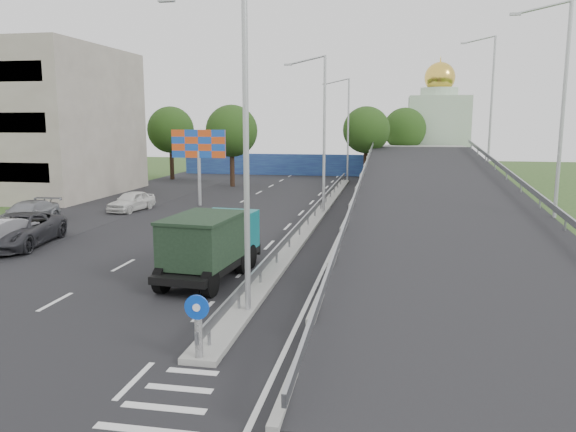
% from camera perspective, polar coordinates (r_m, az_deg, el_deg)
% --- Properties ---
extents(ground, '(160.00, 160.00, 0.00)m').
position_cam_1_polar(ground, '(13.14, -12.32, -18.43)').
color(ground, '#2D4C1E').
rests_on(ground, ground).
extents(road_surface, '(26.00, 90.00, 0.04)m').
position_cam_1_polar(road_surface, '(32.17, -3.52, -1.35)').
color(road_surface, black).
rests_on(road_surface, ground).
extents(parking_strip, '(8.00, 90.00, 0.05)m').
position_cam_1_polar(parking_strip, '(37.47, -23.20, -0.55)').
color(parking_strip, black).
rests_on(parking_strip, ground).
extents(median, '(1.00, 44.00, 0.20)m').
position_cam_1_polar(median, '(35.47, 2.75, -0.15)').
color(median, gray).
rests_on(median, ground).
extents(overpass_ramp, '(10.00, 50.00, 3.50)m').
position_cam_1_polar(overpass_ramp, '(35.03, 15.03, 2.14)').
color(overpass_ramp, gray).
rests_on(overpass_ramp, ground).
extents(median_guardrail, '(0.09, 44.00, 0.71)m').
position_cam_1_polar(median_guardrail, '(35.36, 2.76, 0.89)').
color(median_guardrail, gray).
rests_on(median_guardrail, median).
extents(sign_bollard, '(0.64, 0.23, 1.67)m').
position_cam_1_polar(sign_bollard, '(14.56, -9.12, -11.00)').
color(sign_bollard, black).
rests_on(sign_bollard, median).
extents(lamp_post_near, '(2.74, 0.18, 10.08)m').
position_cam_1_polar(lamp_post_near, '(17.25, -4.92, 8.53)').
color(lamp_post_near, '#B2B5B7').
rests_on(lamp_post_near, median).
extents(lamp_post_mid, '(2.74, 0.18, 10.08)m').
position_cam_1_polar(lamp_post_mid, '(36.92, 3.42, 9.14)').
color(lamp_post_mid, '#B2B5B7').
rests_on(lamp_post_mid, median).
extents(lamp_post_far, '(2.74, 0.18, 10.08)m').
position_cam_1_polar(lamp_post_far, '(56.82, 5.95, 9.29)').
color(lamp_post_far, '#B2B5B7').
rests_on(lamp_post_far, median).
extents(blue_wall, '(30.00, 0.50, 2.40)m').
position_cam_1_polar(blue_wall, '(63.43, 2.59, 5.19)').
color(blue_wall, navy).
rests_on(blue_wall, ground).
extents(church, '(7.00, 7.00, 13.80)m').
position_cam_1_polar(church, '(70.84, 14.96, 8.68)').
color(church, '#B2CCAD').
rests_on(church, ground).
extents(billboard, '(4.00, 0.24, 5.50)m').
position_cam_1_polar(billboard, '(41.03, -9.07, 6.82)').
color(billboard, '#B2B5B7').
rests_on(billboard, ground).
extents(tree_left_mid, '(4.80, 4.80, 7.60)m').
position_cam_1_polar(tree_left_mid, '(52.73, -5.75, 8.58)').
color(tree_left_mid, black).
rests_on(tree_left_mid, ground).
extents(tree_median_far, '(4.80, 4.80, 7.60)m').
position_cam_1_polar(tree_median_far, '(58.71, 7.95, 8.64)').
color(tree_median_far, black).
rests_on(tree_median_far, ground).
extents(tree_left_far, '(4.80, 4.80, 7.60)m').
position_cam_1_polar(tree_left_far, '(60.09, -11.83, 8.55)').
color(tree_left_far, black).
rests_on(tree_left_far, ground).
extents(tree_ramp_far, '(4.80, 4.80, 7.60)m').
position_cam_1_polar(tree_ramp_far, '(65.66, 11.77, 8.63)').
color(tree_ramp_far, black).
rests_on(tree_ramp_far, ground).
extents(dump_truck, '(2.72, 6.10, 2.61)m').
position_cam_1_polar(dump_truck, '(22.16, -7.81, -2.66)').
color(dump_truck, black).
rests_on(dump_truck, ground).
extents(parked_car_c, '(3.56, 6.18, 1.62)m').
position_cam_1_polar(parked_car_c, '(30.57, -25.69, -1.34)').
color(parked_car_c, '#2E2F33').
rests_on(parked_car_c, ground).
extents(parked_car_d, '(2.29, 5.08, 1.45)m').
position_cam_1_polar(parked_car_d, '(36.32, -24.98, 0.18)').
color(parked_car_d, gray).
rests_on(parked_car_d, ground).
extents(parked_car_e, '(2.23, 4.22, 1.37)m').
position_cam_1_polar(parked_car_e, '(39.95, -15.62, 1.46)').
color(parked_car_e, silver).
rests_on(parked_car_e, ground).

